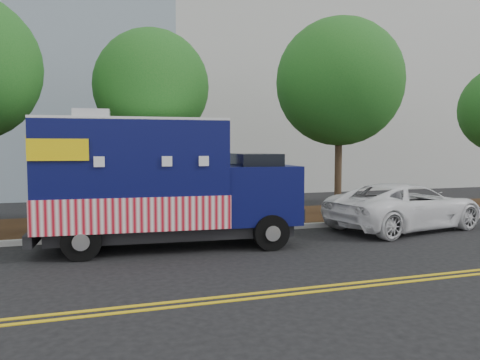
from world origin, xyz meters
name	(u,v)px	position (x,y,z in m)	size (l,w,h in m)	color
ground	(188,245)	(0.00, 0.00, 0.00)	(120.00, 120.00, 0.00)	black
curb	(178,233)	(0.00, 1.40, 0.07)	(120.00, 0.18, 0.15)	#9E9E99
mulch_strip	(166,222)	(0.00, 3.50, 0.07)	(120.00, 4.00, 0.15)	black
centerline_near	(240,295)	(0.00, -4.45, 0.01)	(120.00, 0.10, 0.01)	gold
centerline_far	(245,299)	(0.00, -4.70, 0.01)	(120.00, 0.10, 0.01)	gold
tree_b	(152,87)	(-0.49, 3.01, 4.51)	(3.63, 3.63, 6.34)	#38281C
tree_c	(339,82)	(6.29, 3.05, 4.96)	(4.62, 4.62, 7.28)	#38281C
sign_post	(72,197)	(-2.93, 1.89, 1.20)	(0.06, 0.06, 2.40)	#473828
food_truck	(156,186)	(-0.80, 0.07, 1.60)	(6.89, 3.03, 3.54)	black
white_car	(406,206)	(7.10, 0.24, 0.74)	(2.45, 5.32, 1.48)	white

